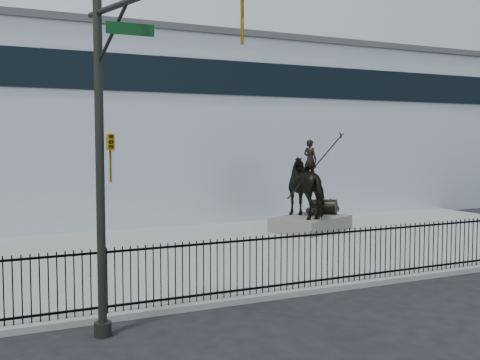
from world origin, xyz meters
name	(u,v)px	position (x,y,z in m)	size (l,w,h in m)	color
ground	(379,298)	(0.00, 0.00, 0.00)	(120.00, 120.00, 0.00)	black
plaza	(256,248)	(0.00, 7.00, 0.07)	(30.00, 12.00, 0.15)	gray
building	(154,133)	(0.00, 20.00, 4.50)	(44.00, 14.00, 9.00)	silver
picket_fence	(350,255)	(0.00, 1.25, 0.90)	(22.10, 0.10, 1.50)	black
statue_plinth	(311,224)	(3.83, 9.30, 0.45)	(3.25, 2.23, 0.61)	#56544F
equestrian_statue	(312,187)	(3.88, 9.33, 2.03)	(3.83, 3.24, 3.53)	black
traffic_signal_left	(121,142)	(-6.75, -0.62, 4.03)	(1.52, 4.84, 7.00)	black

